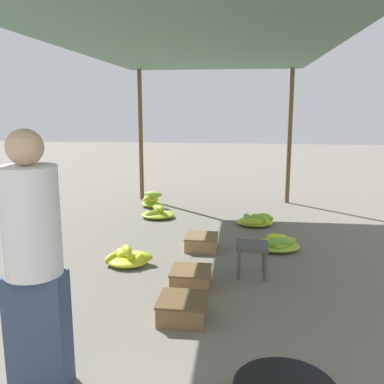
{
  "coord_description": "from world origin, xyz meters",
  "views": [
    {
      "loc": [
        0.54,
        -1.39,
        1.79
      ],
      "look_at": [
        0.0,
        3.21,
        0.87
      ],
      "focal_mm": 40.0,
      "sensor_mm": 36.0,
      "label": 1
    }
  ],
  "objects_px": {
    "stool": "(252,250)",
    "banana_pile_left_0": "(151,200)",
    "banana_pile_right_0": "(278,244)",
    "banana_pile_left_2": "(158,214)",
    "vendor_foreground": "(33,260)",
    "crate_near": "(183,308)",
    "crate_mid": "(202,242)",
    "banana_pile_right_1": "(257,221)",
    "crate_far": "(191,278)",
    "banana_pile_left_1": "(128,258)"
  },
  "relations": [
    {
      "from": "stool",
      "to": "banana_pile_left_0",
      "type": "bearing_deg",
      "value": 120.04
    },
    {
      "from": "banana_pile_right_0",
      "to": "banana_pile_left_2",
      "type": "bearing_deg",
      "value": 143.33
    },
    {
      "from": "vendor_foreground",
      "to": "crate_near",
      "type": "bearing_deg",
      "value": 51.65
    },
    {
      "from": "crate_mid",
      "to": "crate_near",
      "type": "bearing_deg",
      "value": -89.57
    },
    {
      "from": "vendor_foreground",
      "to": "crate_mid",
      "type": "relative_size",
      "value": 4.08
    },
    {
      "from": "banana_pile_right_0",
      "to": "banana_pile_right_1",
      "type": "relative_size",
      "value": 1.07
    },
    {
      "from": "banana_pile_left_0",
      "to": "crate_mid",
      "type": "xyz_separation_m",
      "value": [
        1.13,
        -2.22,
        -0.04
      ]
    },
    {
      "from": "crate_near",
      "to": "banana_pile_right_0",
      "type": "bearing_deg",
      "value": 63.74
    },
    {
      "from": "crate_near",
      "to": "crate_far",
      "type": "bearing_deg",
      "value": 90.82
    },
    {
      "from": "banana_pile_right_0",
      "to": "crate_far",
      "type": "height_order",
      "value": "banana_pile_right_0"
    },
    {
      "from": "stool",
      "to": "banana_pile_right_0",
      "type": "relative_size",
      "value": 0.56
    },
    {
      "from": "banana_pile_right_0",
      "to": "crate_far",
      "type": "bearing_deg",
      "value": -127.38
    },
    {
      "from": "banana_pile_left_2",
      "to": "crate_far",
      "type": "distance_m",
      "value": 2.79
    },
    {
      "from": "banana_pile_left_2",
      "to": "crate_mid",
      "type": "xyz_separation_m",
      "value": [
        0.87,
        -1.47,
        0.02
      ]
    },
    {
      "from": "banana_pile_left_1",
      "to": "banana_pile_right_1",
      "type": "height_order",
      "value": "banana_pile_left_1"
    },
    {
      "from": "stool",
      "to": "banana_pile_right_1",
      "type": "xyz_separation_m",
      "value": [
        0.12,
        2.03,
        -0.21
      ]
    },
    {
      "from": "banana_pile_left_0",
      "to": "banana_pile_left_1",
      "type": "height_order",
      "value": "banana_pile_left_0"
    },
    {
      "from": "banana_pile_left_1",
      "to": "crate_far",
      "type": "distance_m",
      "value": 0.96
    },
    {
      "from": "stool",
      "to": "banana_pile_right_0",
      "type": "xyz_separation_m",
      "value": [
        0.36,
        0.9,
        -0.21
      ]
    },
    {
      "from": "vendor_foreground",
      "to": "banana_pile_left_1",
      "type": "relative_size",
      "value": 2.8
    },
    {
      "from": "banana_pile_left_0",
      "to": "banana_pile_right_0",
      "type": "distance_m",
      "value": 2.99
    },
    {
      "from": "banana_pile_left_0",
      "to": "vendor_foreground",
      "type": "bearing_deg",
      "value": -85.99
    },
    {
      "from": "banana_pile_left_0",
      "to": "banana_pile_right_0",
      "type": "bearing_deg",
      "value": -45.11
    },
    {
      "from": "crate_mid",
      "to": "banana_pile_right_0",
      "type": "bearing_deg",
      "value": 5.88
    },
    {
      "from": "banana_pile_left_0",
      "to": "crate_mid",
      "type": "distance_m",
      "value": 2.49
    },
    {
      "from": "banana_pile_left_1",
      "to": "crate_mid",
      "type": "relative_size",
      "value": 1.46
    },
    {
      "from": "vendor_foreground",
      "to": "banana_pile_left_2",
      "type": "xyz_separation_m",
      "value": [
        -0.09,
        4.32,
        -0.8
      ]
    },
    {
      "from": "stool",
      "to": "banana_pile_left_2",
      "type": "distance_m",
      "value": 2.73
    },
    {
      "from": "banana_pile_left_2",
      "to": "stool",
      "type": "bearing_deg",
      "value": -56.91
    },
    {
      "from": "banana_pile_left_0",
      "to": "crate_near",
      "type": "xyz_separation_m",
      "value": [
        1.14,
        -4.07,
        -0.03
      ]
    },
    {
      "from": "banana_pile_left_1",
      "to": "banana_pile_right_1",
      "type": "bearing_deg",
      "value": 50.66
    },
    {
      "from": "banana_pile_left_0",
      "to": "crate_near",
      "type": "distance_m",
      "value": 4.23
    },
    {
      "from": "stool",
      "to": "crate_near",
      "type": "height_order",
      "value": "stool"
    },
    {
      "from": "vendor_foreground",
      "to": "banana_pile_right_0",
      "type": "height_order",
      "value": "vendor_foreground"
    },
    {
      "from": "banana_pile_left_0",
      "to": "crate_far",
      "type": "distance_m",
      "value": 3.58
    },
    {
      "from": "banana_pile_left_0",
      "to": "crate_far",
      "type": "height_order",
      "value": "banana_pile_left_0"
    },
    {
      "from": "banana_pile_left_1",
      "to": "crate_near",
      "type": "xyz_separation_m",
      "value": [
        0.81,
        -1.21,
        0.02
      ]
    },
    {
      "from": "banana_pile_left_1",
      "to": "stool",
      "type": "bearing_deg",
      "value": -6.52
    },
    {
      "from": "banana_pile_left_0",
      "to": "crate_far",
      "type": "bearing_deg",
      "value": -71.54
    },
    {
      "from": "stool",
      "to": "crate_near",
      "type": "xyz_separation_m",
      "value": [
        -0.6,
        -1.05,
        -0.19
      ]
    },
    {
      "from": "crate_near",
      "to": "banana_pile_left_2",
      "type": "bearing_deg",
      "value": 104.8
    },
    {
      "from": "banana_pile_left_2",
      "to": "crate_mid",
      "type": "distance_m",
      "value": 1.71
    },
    {
      "from": "banana_pile_right_1",
      "to": "crate_mid",
      "type": "bearing_deg",
      "value": -121.09
    },
    {
      "from": "banana_pile_left_1",
      "to": "banana_pile_right_0",
      "type": "bearing_deg",
      "value": 22.76
    },
    {
      "from": "banana_pile_left_0",
      "to": "banana_pile_right_1",
      "type": "bearing_deg",
      "value": -28.0
    },
    {
      "from": "banana_pile_left_0",
      "to": "banana_pile_right_0",
      "type": "relative_size",
      "value": 0.62
    },
    {
      "from": "stool",
      "to": "banana_pile_right_1",
      "type": "bearing_deg",
      "value": 86.6
    },
    {
      "from": "banana_pile_left_1",
      "to": "crate_mid",
      "type": "bearing_deg",
      "value": 39.04
    },
    {
      "from": "banana_pile_right_0",
      "to": "banana_pile_right_1",
      "type": "bearing_deg",
      "value": 102.11
    },
    {
      "from": "banana_pile_left_0",
      "to": "banana_pile_left_1",
      "type": "xyz_separation_m",
      "value": [
        0.34,
        -2.86,
        -0.05
      ]
    }
  ]
}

